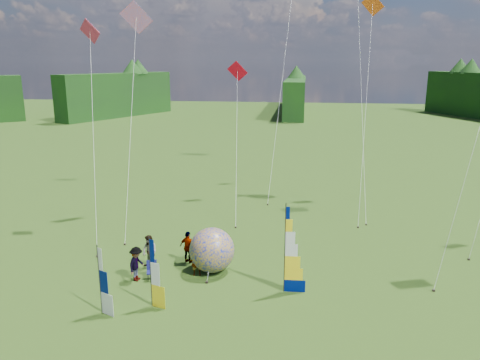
# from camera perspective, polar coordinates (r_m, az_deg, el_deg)

# --- Properties ---
(ground) EXTENTS (220.00, 220.00, 0.00)m
(ground) POSITION_cam_1_polar(r_m,az_deg,el_deg) (20.86, 1.30, -17.72)
(ground) COLOR #3F5F1C
(ground) RESTS_ON ground
(treeline_ring) EXTENTS (210.00, 210.00, 8.00)m
(treeline_ring) POSITION_cam_1_polar(r_m,az_deg,el_deg) (19.04, 1.37, -7.47)
(treeline_ring) COLOR black
(treeline_ring) RESTS_ON ground
(feather_banner_main) EXTENTS (1.20, 0.15, 4.40)m
(feather_banner_main) POSITION_cam_1_polar(r_m,az_deg,el_deg) (22.91, 5.48, -8.49)
(feather_banner_main) COLOR #001163
(feather_banner_main) RESTS_ON ground
(side_banner_left) EXTENTS (0.92, 0.38, 3.33)m
(side_banner_left) POSITION_cam_1_polar(r_m,az_deg,el_deg) (22.12, -10.84, -11.09)
(side_banner_left) COLOR yellow
(side_banner_left) RESTS_ON ground
(side_banner_far) EXTENTS (0.90, 0.48, 3.17)m
(side_banner_far) POSITION_cam_1_polar(r_m,az_deg,el_deg) (22.14, -16.73, -11.67)
(side_banner_far) COLOR white
(side_banner_far) RESTS_ON ground
(bol_inflatable) EXTENTS (2.60, 2.60, 2.43)m
(bol_inflatable) POSITION_cam_1_polar(r_m,az_deg,el_deg) (25.37, -3.45, -8.52)
(bol_inflatable) COLOR #061AA3
(bol_inflatable) RESTS_ON ground
(spectator_a) EXTENTS (0.69, 0.52, 1.70)m
(spectator_a) POSITION_cam_1_polar(r_m,az_deg,el_deg) (25.12, -5.27, -9.71)
(spectator_a) COLOR #66594C
(spectator_a) RESTS_ON ground
(spectator_b) EXTENTS (1.01, 0.83, 1.87)m
(spectator_b) POSITION_cam_1_polar(r_m,az_deg,el_deg) (26.27, -10.96, -8.61)
(spectator_b) COLOR #66594C
(spectator_b) RESTS_ON ground
(spectator_c) EXTENTS (0.63, 1.24, 1.83)m
(spectator_c) POSITION_cam_1_polar(r_m,az_deg,el_deg) (25.03, -12.51, -9.94)
(spectator_c) COLOR #66594C
(spectator_c) RESTS_ON ground
(spectator_d) EXTENTS (1.17, 0.81, 1.85)m
(spectator_d) POSITION_cam_1_polar(r_m,az_deg,el_deg) (26.60, -6.33, -8.15)
(spectator_d) COLOR #66594C
(spectator_d) RESTS_ON ground
(camp_chair) EXTENTS (0.72, 0.72, 0.99)m
(camp_chair) POSITION_cam_1_polar(r_m,az_deg,el_deg) (25.11, -10.69, -10.81)
(camp_chair) COLOR #11134A
(camp_chair) RESTS_ON ground
(kite_whale) EXTENTS (7.68, 15.28, 23.17)m
(kite_whale) POSITION_cam_1_polar(r_m,az_deg,el_deg) (37.61, 14.53, 14.73)
(kite_whale) COLOR black
(kite_whale) RESTS_ON ground
(kite_rainbow_delta) EXTENTS (9.00, 12.47, 15.88)m
(kite_rainbow_delta) POSITION_cam_1_polar(r_m,az_deg,el_deg) (31.87, -13.24, 8.37)
(kite_rainbow_delta) COLOR #FF400F
(kite_rainbow_delta) RESTS_ON ground
(kite_parafoil) EXTENTS (8.89, 9.53, 16.59)m
(kite_parafoil) POSITION_cam_1_polar(r_m,az_deg,el_deg) (26.03, 27.14, 6.68)
(kite_parafoil) COLOR red
(kite_parafoil) RESTS_ON ground
(small_kite_red) EXTENTS (4.91, 11.66, 11.59)m
(small_kite_red) POSITION_cam_1_polar(r_m,az_deg,el_deg) (34.76, -0.42, 5.66)
(small_kite_red) COLOR red
(small_kite_red) RESTS_ON ground
(small_kite_orange) EXTENTS (4.23, 12.62, 16.84)m
(small_kite_orange) POSITION_cam_1_polar(r_m,az_deg,el_deg) (36.04, 15.18, 9.68)
(small_kite_orange) COLOR #F05414
(small_kite_orange) RESTS_ON ground
(small_kite_pink) EXTENTS (7.43, 10.23, 14.26)m
(small_kite_pink) POSITION_cam_1_polar(r_m,az_deg,el_deg) (30.21, -17.53, 6.22)
(small_kite_pink) COLOR #EB315C
(small_kite_pink) RESTS_ON ground
(small_kite_green) EXTENTS (4.04, 13.19, 18.76)m
(small_kite_green) POSITION_cam_1_polar(r_m,az_deg,el_deg) (40.57, 5.07, 11.95)
(small_kite_green) COLOR green
(small_kite_green) RESTS_ON ground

